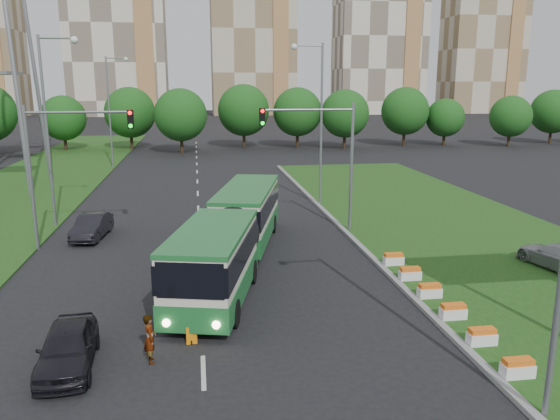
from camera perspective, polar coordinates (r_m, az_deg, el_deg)
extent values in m
plane|color=black|center=(24.11, -1.01, -9.09)|extent=(360.00, 360.00, 0.00)
cube|color=#1A4614|center=(35.28, 18.56, -2.47)|extent=(14.00, 60.00, 0.15)
cube|color=gray|center=(32.72, 7.65, -3.05)|extent=(0.30, 60.00, 0.18)
cube|color=#1A4614|center=(50.30, -25.95, 1.34)|extent=(12.00, 110.00, 0.10)
cylinder|color=gray|center=(33.86, 7.47, 4.28)|extent=(0.20, 0.20, 8.00)
cylinder|color=gray|center=(32.85, 2.97, 10.42)|extent=(5.50, 0.14, 0.14)
cube|color=black|center=(32.43, -1.87, 9.69)|extent=(0.32, 0.32, 1.00)
cylinder|color=gray|center=(32.82, -24.60, 2.93)|extent=(0.20, 0.20, 8.00)
cylinder|color=gray|center=(31.81, -20.39, 9.56)|extent=(5.50, 0.14, 0.14)
cube|color=black|center=(31.40, -15.35, 9.13)|extent=(0.32, 0.32, 1.00)
cube|color=beige|center=(174.37, -16.78, 18.03)|extent=(28.00, 15.00, 52.00)
cube|color=beige|center=(173.81, -2.89, 18.22)|extent=(25.00, 15.00, 50.00)
cube|color=beige|center=(182.22, 10.34, 17.32)|extent=(27.00, 15.00, 47.00)
cube|color=beige|center=(195.95, 20.38, 15.40)|extent=(24.00, 14.00, 40.00)
cube|color=beige|center=(22.79, -4.38, -5.49)|extent=(2.65, 7.30, 2.86)
cube|color=beige|center=(31.80, -5.69, -0.18)|extent=(2.65, 8.89, 2.86)
cylinder|color=black|center=(26.90, -5.09, -2.73)|extent=(2.65, 1.32, 2.65)
cube|color=#1D652D|center=(23.11, -4.34, -7.73)|extent=(2.73, 7.35, 1.01)
cube|color=#1D652D|center=(32.03, -5.65, -1.84)|extent=(2.73, 8.94, 1.01)
cube|color=black|center=(22.65, -4.40, -4.35)|extent=(2.73, 7.35, 1.11)
cube|color=black|center=(31.69, -5.71, 0.65)|extent=(2.73, 8.94, 1.11)
imported|color=black|center=(19.55, -21.32, -13.20)|extent=(1.98, 4.34, 1.44)
imported|color=black|center=(34.78, -19.07, -1.63)|extent=(2.00, 4.48, 1.43)
imported|color=gray|center=(30.39, 27.03, -4.28)|extent=(2.58, 4.63, 1.27)
imported|color=gray|center=(19.06, -13.44, -12.92)|extent=(0.51, 0.68, 1.69)
cube|color=orange|center=(20.30, -9.25, -12.66)|extent=(0.38, 0.33, 0.65)
cylinder|color=black|center=(20.27, -9.23, -13.50)|extent=(0.04, 0.15, 0.15)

